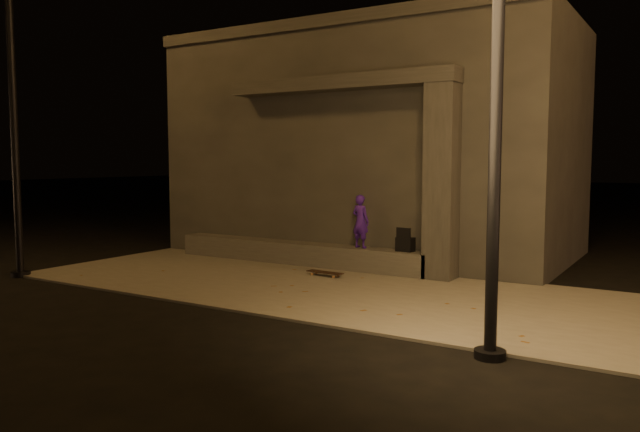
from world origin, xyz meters
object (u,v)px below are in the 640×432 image
Objects in this scene: column at (442,182)px; backpack at (405,243)px; skateboard at (325,273)px; skateboarder at (361,221)px; street_lamp_0 at (499,1)px.

column is 7.71× the size of backpack.
skateboard is at bearing -153.88° from column.
skateboarder is 1.41× the size of skateboard.
backpack is (-0.71, 0.00, -1.19)m from column.
backpack is 5.99m from street_lamp_0.
skateboarder is at bearing 133.07° from street_lamp_0.
column is 3.38× the size of skateboarder.
backpack is 0.07× the size of street_lamp_0.
backpack is at bearing 180.00° from column.
skateboarder is 1.04m from backpack.
backpack reaches higher than skateboard.
street_lamp_0 is (4.09, -3.14, 3.85)m from skateboard.
backpack is at bearing 124.87° from street_lamp_0.
street_lamp_0 is at bearing 144.82° from skateboarder.
column is 2.78m from skateboard.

